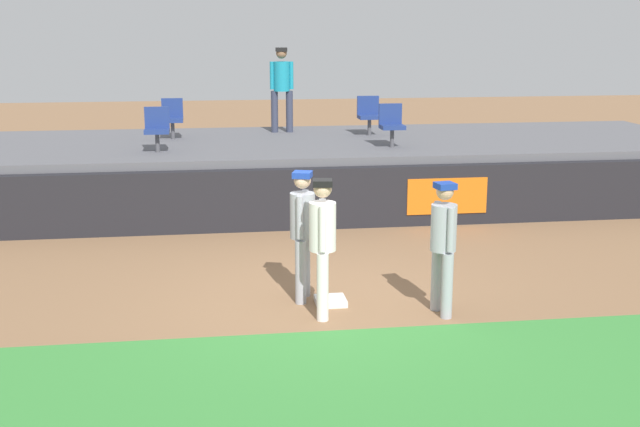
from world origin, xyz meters
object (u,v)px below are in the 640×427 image
object	(u,v)px
seat_back_left	(172,116)
player_fielder_home	(323,238)
player_runner_visitor	(443,239)
seat_front_right	(391,123)
player_coach_visitor	(303,226)
seat_back_right	(369,113)
seat_front_left	(157,127)
spectator_hooded	(282,84)
first_base	(331,301)

from	to	relation	value
seat_back_left	player_fielder_home	bearing A→B (deg)	-74.88
player_runner_visitor	seat_front_right	world-z (taller)	seat_front_right
player_fielder_home	player_runner_visitor	bearing A→B (deg)	92.28
player_runner_visitor	seat_back_left	bearing A→B (deg)	-164.69
player_fielder_home	player_runner_visitor	xyz separation A→B (m)	(1.51, -0.14, -0.03)
player_coach_visitor	seat_back_right	bearing A→B (deg)	179.07
seat_front_left	spectator_hooded	world-z (taller)	spectator_hooded
player_runner_visitor	spectator_hooded	world-z (taller)	spectator_hooded
seat_front_right	first_base	bearing A→B (deg)	-110.48
player_fielder_home	spectator_hooded	distance (m)	8.57
player_fielder_home	player_runner_visitor	distance (m)	1.51
first_base	player_runner_visitor	size ratio (longest dim) A/B	0.23
seat_back_left	first_base	bearing A→B (deg)	-72.86
seat_front_right	seat_back_right	xyz separation A→B (m)	(-0.09, 1.80, 0.00)
seat_back_right	spectator_hooded	bearing A→B (deg)	158.62
first_base	spectator_hooded	size ratio (longest dim) A/B	0.21
first_base	player_coach_visitor	bearing A→B (deg)	145.99
first_base	seat_back_right	distance (m)	7.77
seat_front_right	player_runner_visitor	bearing A→B (deg)	-96.75
player_runner_visitor	player_coach_visitor	bearing A→B (deg)	-124.60
first_base	seat_back_left	xyz separation A→B (m)	(-2.26, 7.32, 1.68)
player_runner_visitor	seat_back_left	distance (m)	8.71
player_fielder_home	player_runner_visitor	size ratio (longest dim) A/B	1.03
player_fielder_home	first_base	bearing A→B (deg)	166.59
seat_front_right	seat_back_left	world-z (taller)	same
player_fielder_home	seat_back_left	size ratio (longest dim) A/B	2.10
first_base	player_runner_visitor	xyz separation A→B (m)	(1.34, -0.57, 0.95)
first_base	seat_back_left	size ratio (longest dim) A/B	0.48
player_coach_visitor	spectator_hooded	size ratio (longest dim) A/B	0.94
seat_back_left	seat_front_left	bearing A→B (deg)	-97.07
player_coach_visitor	spectator_hooded	distance (m)	7.94
seat_back_right	seat_back_left	bearing A→B (deg)	-179.99
player_fielder_home	seat_front_right	size ratio (longest dim) A/B	2.10
player_fielder_home	seat_back_left	xyz separation A→B (m)	(-2.09, 7.75, 0.71)
seat_front_right	seat_front_left	xyz separation A→B (m)	(-4.54, 0.00, 0.00)
player_coach_visitor	seat_back_left	bearing A→B (deg)	-147.75
player_fielder_home	seat_front_left	xyz separation A→B (m)	(-2.32, 5.95, 0.71)
first_base	spectator_hooded	xyz separation A→B (m)	(0.14, 8.04, 2.29)
first_base	player_runner_visitor	world-z (taller)	player_runner_visitor
first_base	spectator_hooded	bearing A→B (deg)	89.03
seat_back_left	spectator_hooded	size ratio (longest dim) A/B	0.45
seat_back_right	spectator_hooded	size ratio (longest dim) A/B	0.45
seat_front_right	seat_front_left	world-z (taller)	same
player_coach_visitor	seat_back_left	distance (m)	7.38
first_base	seat_back_left	world-z (taller)	seat_back_left
player_runner_visitor	seat_back_right	world-z (taller)	seat_back_right
player_runner_visitor	player_coach_visitor	size ratio (longest dim) A/B	0.98
seat_front_left	seat_back_right	distance (m)	4.80
player_coach_visitor	seat_front_left	bearing A→B (deg)	-140.85
player_runner_visitor	seat_front_right	size ratio (longest dim) A/B	2.03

